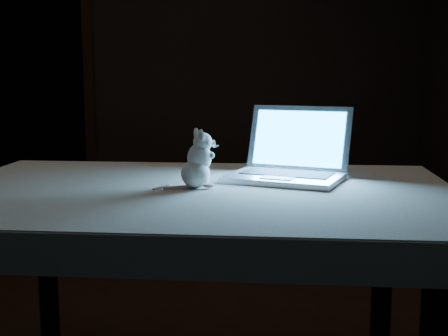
{
  "coord_description": "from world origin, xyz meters",
  "views": [
    {
      "loc": [
        -0.29,
        -2.48,
        1.2
      ],
      "look_at": [
        -0.01,
        -0.66,
        0.9
      ],
      "focal_mm": 48.0,
      "sensor_mm": 36.0,
      "label": 1
    }
  ],
  "objects": [
    {
      "name": "plush_mouse",
      "position": [
        -0.09,
        -0.6,
        0.93
      ],
      "size": [
        0.18,
        0.18,
        0.19
      ],
      "primitive_type": null,
      "rotation": [
        0.0,
        0.0,
        -0.35
      ],
      "color": "white",
      "rests_on": "tablecloth"
    },
    {
      "name": "tablecloth",
      "position": [
        -0.04,
        -0.58,
        0.78
      ],
      "size": [
        1.93,
        1.6,
        0.1
      ],
      "primitive_type": null,
      "rotation": [
        0.0,
        0.0,
        -0.35
      ],
      "color": "beige",
      "rests_on": "table"
    },
    {
      "name": "doorway",
      "position": [
        -1.1,
        2.5,
        1.06
      ],
      "size": [
        1.06,
        0.36,
        2.13
      ],
      "primitive_type": null,
      "color": "black",
      "rests_on": "back_wall"
    },
    {
      "name": "table",
      "position": [
        -0.09,
        -0.62,
        0.41
      ],
      "size": [
        1.74,
        1.34,
        0.83
      ],
      "primitive_type": null,
      "rotation": [
        0.0,
        0.0,
        -0.25
      ],
      "color": "black",
      "rests_on": "floor"
    },
    {
      "name": "laptop",
      "position": [
        0.22,
        -0.52,
        0.96
      ],
      "size": [
        0.49,
        0.48,
        0.25
      ],
      "primitive_type": null,
      "rotation": [
        0.0,
        0.0,
        -0.57
      ],
      "color": "silver",
      "rests_on": "tablecloth"
    },
    {
      "name": "back_wall",
      "position": [
        0.0,
        2.5,
        1.3
      ],
      "size": [
        4.5,
        0.04,
        2.6
      ],
      "primitive_type": "cube",
      "color": "black",
      "rests_on": "ground"
    }
  ]
}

